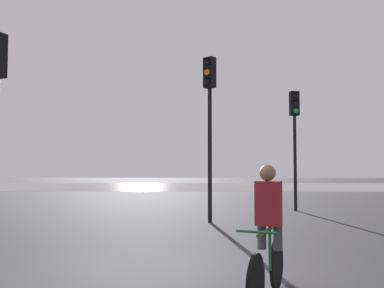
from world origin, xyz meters
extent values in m
plane|color=#333338|center=(0.00, 0.00, 0.00)|extent=(120.00, 120.00, 0.00)
cube|color=gray|center=(0.00, 29.99, 0.00)|extent=(80.00, 16.00, 0.01)
cylinder|color=black|center=(0.98, 6.29, 1.96)|extent=(0.12, 0.12, 3.93)
cube|color=black|center=(0.98, 6.29, 4.38)|extent=(0.40, 0.39, 0.90)
cylinder|color=black|center=(0.90, 6.19, 4.67)|extent=(0.17, 0.14, 0.19)
cube|color=black|center=(0.89, 6.17, 4.78)|extent=(0.22, 0.21, 0.02)
cylinder|color=orange|center=(0.90, 6.19, 4.38)|extent=(0.17, 0.14, 0.19)
cube|color=black|center=(0.89, 6.17, 4.49)|extent=(0.22, 0.21, 0.02)
cylinder|color=black|center=(0.90, 6.19, 4.09)|extent=(0.17, 0.14, 0.19)
cube|color=black|center=(0.89, 6.17, 4.20)|extent=(0.22, 0.21, 0.02)
cylinder|color=black|center=(4.17, 9.71, 1.76)|extent=(0.12, 0.12, 3.51)
cube|color=black|center=(4.17, 9.71, 3.96)|extent=(0.36, 0.30, 0.90)
cylinder|color=black|center=(4.20, 9.58, 4.25)|extent=(0.19, 0.07, 0.19)
cube|color=black|center=(4.21, 9.56, 4.36)|extent=(0.21, 0.16, 0.02)
cylinder|color=black|center=(4.20, 9.58, 3.96)|extent=(0.19, 0.07, 0.19)
cube|color=black|center=(4.21, 9.56, 4.07)|extent=(0.21, 0.16, 0.02)
cylinder|color=green|center=(4.20, 9.58, 3.67)|extent=(0.19, 0.07, 0.19)
cube|color=black|center=(4.21, 9.56, 3.78)|extent=(0.21, 0.16, 0.02)
cylinder|color=black|center=(1.37, -1.47, 0.33)|extent=(0.28, 0.63, 0.66)
cylinder|color=black|center=(1.76, -0.49, 0.33)|extent=(0.28, 0.63, 0.66)
cylinder|color=#1E592D|center=(1.57, -0.98, 0.83)|extent=(0.35, 0.80, 0.04)
cylinder|color=#1E592D|center=(1.62, -0.84, 0.61)|extent=(0.04, 0.04, 0.55)
cylinder|color=#1E592D|center=(1.39, -1.42, 0.88)|extent=(0.44, 0.20, 0.03)
cylinder|color=#3F3F47|center=(1.53, -0.81, 0.88)|extent=(0.11, 0.11, 0.60)
cylinder|color=#3F3F47|center=(1.71, -0.88, 0.88)|extent=(0.11, 0.11, 0.60)
cube|color=maroon|center=(1.60, -0.89, 1.15)|extent=(0.35, 0.30, 0.54)
sphere|color=#846047|center=(1.59, -0.92, 1.52)|extent=(0.20, 0.20, 0.20)
camera|label=1|loc=(0.82, -6.16, 1.59)|focal=40.00mm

